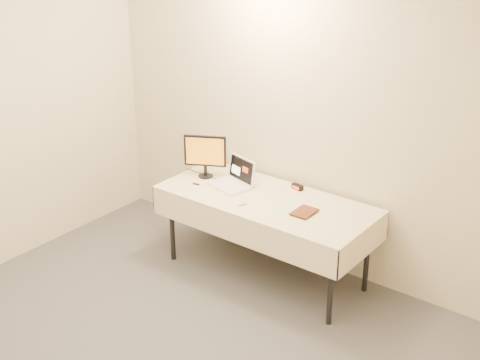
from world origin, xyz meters
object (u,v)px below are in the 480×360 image
Objects in this scene: laptop at (235,179)px; book at (296,199)px; monitor at (205,153)px; table at (266,205)px.

laptop reaches higher than book.
book is at bearing -33.42° from monitor.
table is at bearing 170.20° from book.
book is (1.03, -0.09, -0.12)m from monitor.
book is at bearing 6.58° from laptop.
laptop is 0.71m from book.
monitor is at bearing 176.47° from table.
table is 8.66× the size of book.
laptop is 1.04× the size of monitor.
book is (0.33, -0.05, 0.17)m from table.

